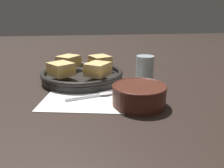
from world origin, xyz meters
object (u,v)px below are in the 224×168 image
sandwich_near_right (68,61)px  sandwich_far_right (98,69)px  skillet (82,75)px  soup_bowl (139,94)px  drinking_glass (145,71)px  sandwich_near_left (100,61)px  sandwich_far_left (61,69)px  spoon (100,94)px

sandwich_near_right → sandwich_far_right: size_ratio=1.00×
sandwich_near_right → skillet: bearing=-53.8°
soup_bowl → drinking_glass: bearing=68.5°
skillet → soup_bowl: bearing=-59.9°
drinking_glass → sandwich_near_left: bearing=134.6°
sandwich_near_left → sandwich_far_right: 0.13m
sandwich_near_right → sandwich_far_left: size_ratio=1.00×
sandwich_near_right → spoon: bearing=-68.2°
spoon → sandwich_near_right: size_ratio=1.42×
sandwich_far_right → drinking_glass: 0.17m
sandwich_far_right → drinking_glass: size_ratio=1.00×
soup_bowl → spoon: 0.14m
spoon → sandwich_near_right: bearing=96.8°
soup_bowl → sandwich_near_left: (-0.08, 0.33, 0.03)m
sandwich_near_right → sandwich_far_left: (-0.02, -0.13, 0.00)m
sandwich_far_right → sandwich_near_right: bearing=125.6°
soup_bowl → sandwich_far_left: size_ratio=1.41×
skillet → sandwich_near_left: (0.08, 0.05, 0.04)m
spoon → skillet: 0.20m
soup_bowl → sandwich_far_left: (-0.23, 0.22, 0.03)m
soup_bowl → sandwich_far_right: sandwich_far_right is taller
sandwich_near_left → sandwich_near_right: size_ratio=0.95×
skillet → drinking_glass: 0.25m
sandwich_far_left → drinking_glass: bearing=-7.7°
spoon → sandwich_near_right: 0.29m
drinking_glass → soup_bowl: bearing=-111.5°
spoon → sandwich_near_right: sandwich_near_right is taller
spoon → sandwich_near_left: size_ratio=1.50×
sandwich_far_left → spoon: bearing=-45.8°
soup_bowl → sandwich_far_left: sandwich_far_left is taller
sandwich_near_left → drinking_glass: size_ratio=0.95×
sandwich_near_right → sandwich_far_right: 0.19m
sandwich_far_left → sandwich_far_right: size_ratio=1.00×
skillet → sandwich_far_right: sandwich_far_right is taller
spoon → sandwich_far_left: 0.19m
soup_bowl → sandwich_near_left: 0.34m
spoon → skillet: bearing=90.0°
sandwich_near_left → drinking_glass: bearing=-45.4°
sandwich_near_right → sandwich_near_left: bearing=-9.4°
skillet → sandwich_far_right: (0.06, -0.08, 0.04)m
sandwich_near_left → sandwich_far_left: 0.19m
sandwich_near_left → sandwich_near_right: 0.13m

